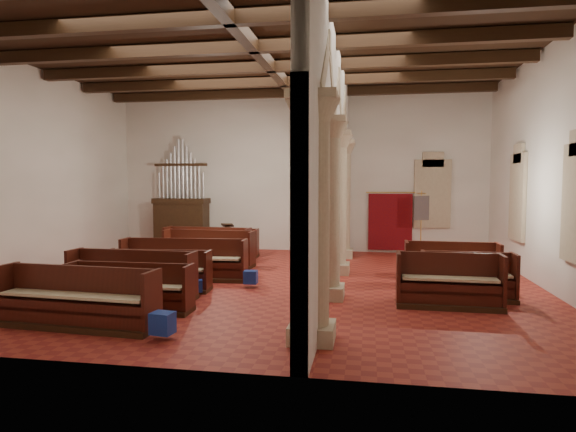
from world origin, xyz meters
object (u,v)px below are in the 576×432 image
at_px(pipe_organ, 182,214).
at_px(processional_banner, 421,236).
at_px(aisle_pew_0, 449,289).
at_px(lectern, 228,239).
at_px(nave_pew_0, 76,307).

xyz_separation_m(pipe_organ, processional_banner, (8.97, -0.96, -0.58)).
bearing_deg(processional_banner, aisle_pew_0, -107.82).
height_order(lectern, nave_pew_0, nave_pew_0).
bearing_deg(nave_pew_0, processional_banner, 55.80).
distance_m(pipe_organ, lectern, 2.09).
bearing_deg(lectern, aisle_pew_0, -48.74).
relative_size(lectern, processional_banner, 0.46).
xyz_separation_m(pipe_organ, lectern, (1.87, -0.01, -0.93)).
xyz_separation_m(lectern, processional_banner, (7.10, -0.95, 0.35)).
bearing_deg(lectern, processional_banner, -10.11).
distance_m(lectern, aisle_pew_0, 10.15).
bearing_deg(nave_pew_0, pipe_organ, 105.02).
xyz_separation_m(nave_pew_0, aisle_pew_0, (6.91, 2.58, 0.02)).
height_order(pipe_organ, nave_pew_0, pipe_organ).
xyz_separation_m(processional_banner, aisle_pew_0, (-0.08, -6.38, -0.41)).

